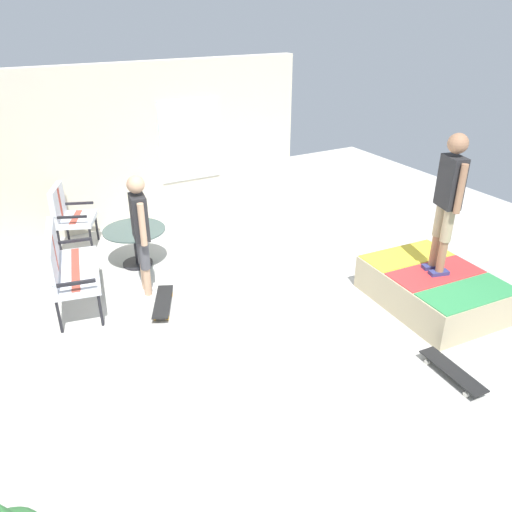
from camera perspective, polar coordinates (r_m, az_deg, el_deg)
The scene contains 10 objects.
ground_plane at distance 6.49m, azimuth 2.59°, elevation -6.75°, with size 12.00×12.00×0.10m, color beige.
house_facade at distance 8.99m, azimuth -13.06°, elevation 11.97°, with size 0.23×6.00×2.68m.
skate_ramp at distance 6.92m, azimuth 19.43°, elevation -3.40°, with size 1.74×1.95×0.47m.
patio_bench at distance 6.73m, azimuth -20.69°, elevation -0.79°, with size 1.33×0.78×1.02m.
patio_chair_near_house at distance 8.39m, azimuth -20.44°, elevation 4.66°, with size 0.78×0.74×1.02m.
patio_table at distance 7.63m, azimuth -13.42°, elevation 1.80°, with size 0.90×0.90×0.57m.
person_watching at distance 6.56m, azimuth -12.85°, elevation 3.00°, with size 0.48×0.28×1.66m.
person_skater at distance 6.42m, azimuth 20.85°, elevation 6.49°, with size 0.46×0.31×1.75m.
skateboard_by_bench at distance 6.62m, azimuth -10.41°, elevation -5.10°, with size 0.81×0.52×0.10m.
skateboard_spare at distance 5.79m, azimuth 21.20°, elevation -11.96°, with size 0.81×0.26×0.10m.
Camera 1 is at (-4.58, 2.89, 3.53)m, focal length 35.60 mm.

